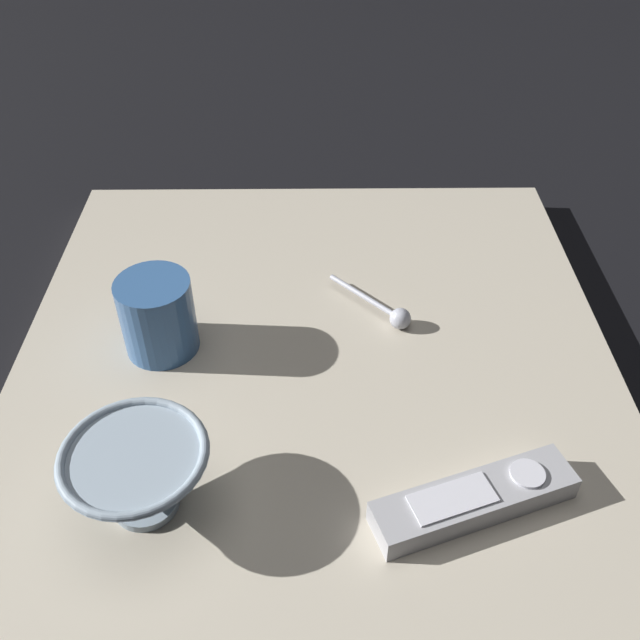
{
  "coord_description": "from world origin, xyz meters",
  "views": [
    {
      "loc": [
        0.0,
        0.54,
        0.55
      ],
      "look_at": [
        -0.0,
        -0.02,
        0.05
      ],
      "focal_mm": 39.25,
      "sensor_mm": 36.0,
      "label": 1
    }
  ],
  "objects_px": {
    "tv_remote_near": "(479,499)",
    "cereal_bowl": "(144,475)",
    "coffee_mug": "(162,313)",
    "teaspoon": "(395,313)"
  },
  "relations": [
    {
      "from": "tv_remote_near",
      "to": "cereal_bowl",
      "type": "bearing_deg",
      "value": -1.43
    },
    {
      "from": "coffee_mug",
      "to": "tv_remote_near",
      "type": "height_order",
      "value": "coffee_mug"
    },
    {
      "from": "cereal_bowl",
      "to": "teaspoon",
      "type": "xyz_separation_m",
      "value": [
        -0.23,
        -0.23,
        -0.03
      ]
    },
    {
      "from": "cereal_bowl",
      "to": "tv_remote_near",
      "type": "height_order",
      "value": "cereal_bowl"
    },
    {
      "from": "coffee_mug",
      "to": "cereal_bowl",
      "type": "bearing_deg",
      "value": 94.75
    },
    {
      "from": "coffee_mug",
      "to": "teaspoon",
      "type": "height_order",
      "value": "coffee_mug"
    },
    {
      "from": "cereal_bowl",
      "to": "teaspoon",
      "type": "distance_m",
      "value": 0.33
    },
    {
      "from": "cereal_bowl",
      "to": "tv_remote_near",
      "type": "bearing_deg",
      "value": 178.57
    },
    {
      "from": "coffee_mug",
      "to": "tv_remote_near",
      "type": "bearing_deg",
      "value": 144.81
    },
    {
      "from": "cereal_bowl",
      "to": "coffee_mug",
      "type": "relative_size",
      "value": 1.43
    }
  ]
}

